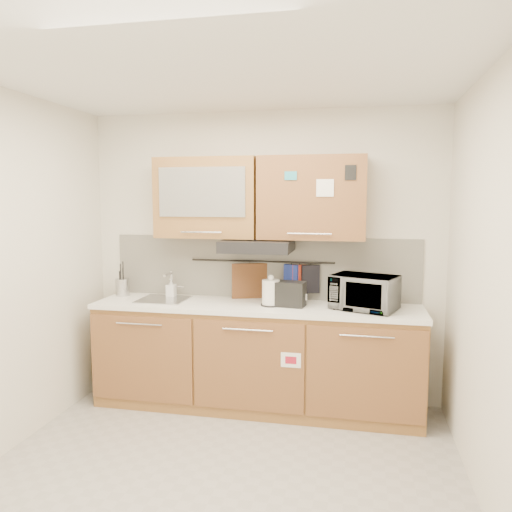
% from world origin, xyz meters
% --- Properties ---
extents(floor, '(3.20, 3.20, 0.00)m').
position_xyz_m(floor, '(0.00, 0.00, 0.00)').
color(floor, '#9E9993').
rests_on(floor, ground).
extents(ceiling, '(3.20, 3.20, 0.00)m').
position_xyz_m(ceiling, '(0.00, 0.00, 2.60)').
color(ceiling, white).
rests_on(ceiling, wall_back).
extents(wall_back, '(3.20, 0.00, 3.20)m').
position_xyz_m(wall_back, '(0.00, 1.50, 1.30)').
color(wall_back, silver).
rests_on(wall_back, ground).
extents(wall_right, '(0.00, 3.00, 3.00)m').
position_xyz_m(wall_right, '(1.60, 0.00, 1.30)').
color(wall_right, silver).
rests_on(wall_right, ground).
extents(base_cabinet, '(2.80, 0.64, 0.88)m').
position_xyz_m(base_cabinet, '(0.00, 1.19, 0.41)').
color(base_cabinet, '#9D6837').
rests_on(base_cabinet, floor).
extents(countertop, '(2.82, 0.62, 0.04)m').
position_xyz_m(countertop, '(0.00, 1.19, 0.90)').
color(countertop, white).
rests_on(countertop, base_cabinet).
extents(backsplash, '(2.80, 0.02, 0.56)m').
position_xyz_m(backsplash, '(0.00, 1.49, 1.20)').
color(backsplash, silver).
rests_on(backsplash, countertop).
extents(upper_cabinets, '(1.82, 0.37, 0.70)m').
position_xyz_m(upper_cabinets, '(-0.00, 1.32, 1.83)').
color(upper_cabinets, '#9D6837').
rests_on(upper_cabinets, wall_back).
extents(range_hood, '(0.60, 0.46, 0.10)m').
position_xyz_m(range_hood, '(0.00, 1.25, 1.42)').
color(range_hood, black).
rests_on(range_hood, upper_cabinets).
extents(sink, '(0.42, 0.40, 0.26)m').
position_xyz_m(sink, '(-0.85, 1.21, 0.92)').
color(sink, silver).
rests_on(sink, countertop).
extents(utensil_rail, '(1.30, 0.02, 0.02)m').
position_xyz_m(utensil_rail, '(0.00, 1.45, 1.26)').
color(utensil_rail, black).
rests_on(utensil_rail, backsplash).
extents(utensil_crock, '(0.16, 0.16, 0.32)m').
position_xyz_m(utensil_crock, '(-1.30, 1.31, 1.00)').
color(utensil_crock, '#B4B4B9').
rests_on(utensil_crock, countertop).
extents(kettle, '(0.19, 0.18, 0.26)m').
position_xyz_m(kettle, '(0.14, 1.17, 1.02)').
color(kettle, silver).
rests_on(kettle, countertop).
extents(toaster, '(0.30, 0.20, 0.21)m').
position_xyz_m(toaster, '(0.28, 1.18, 1.03)').
color(toaster, black).
rests_on(toaster, countertop).
extents(microwave, '(0.60, 0.50, 0.28)m').
position_xyz_m(microwave, '(0.91, 1.18, 1.06)').
color(microwave, '#999999').
rests_on(microwave, countertop).
extents(soap_bottle, '(0.08, 0.08, 0.17)m').
position_xyz_m(soap_bottle, '(-0.83, 1.35, 1.01)').
color(soap_bottle, '#999999').
rests_on(soap_bottle, countertop).
extents(cutting_board, '(0.31, 0.13, 0.40)m').
position_xyz_m(cutting_board, '(-0.11, 1.44, 1.04)').
color(cutting_board, brown).
rests_on(cutting_board, utensil_rail).
extents(oven_mitt, '(0.14, 0.07, 0.22)m').
position_xyz_m(oven_mitt, '(0.27, 1.44, 1.13)').
color(oven_mitt, navy).
rests_on(oven_mitt, utensil_rail).
extents(dark_pouch, '(0.16, 0.10, 0.25)m').
position_xyz_m(dark_pouch, '(0.44, 1.44, 1.12)').
color(dark_pouch, black).
rests_on(dark_pouch, utensil_rail).
extents(pot_holder, '(0.12, 0.05, 0.15)m').
position_xyz_m(pot_holder, '(0.34, 1.44, 1.16)').
color(pot_holder, red).
rests_on(pot_holder, utensil_rail).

